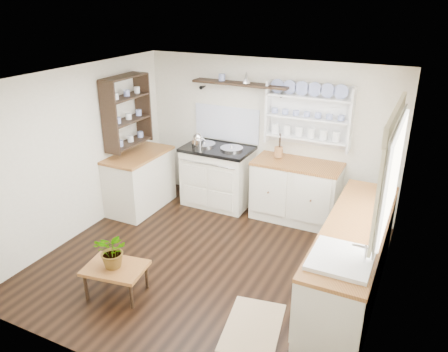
% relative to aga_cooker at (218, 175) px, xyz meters
% --- Properties ---
extents(floor, '(4.00, 3.80, 0.01)m').
position_rel_aga_cooker_xyz_m(floor, '(0.68, -1.57, -0.48)').
color(floor, black).
rests_on(floor, ground).
extents(wall_back, '(4.00, 0.02, 2.30)m').
position_rel_aga_cooker_xyz_m(wall_back, '(0.68, 0.33, 0.67)').
color(wall_back, beige).
rests_on(wall_back, ground).
extents(wall_right, '(0.02, 3.80, 2.30)m').
position_rel_aga_cooker_xyz_m(wall_right, '(2.68, -1.57, 0.67)').
color(wall_right, beige).
rests_on(wall_right, ground).
extents(wall_left, '(0.02, 3.80, 2.30)m').
position_rel_aga_cooker_xyz_m(wall_left, '(-1.32, -1.57, 0.67)').
color(wall_left, beige).
rests_on(wall_left, ground).
extents(ceiling, '(4.00, 3.80, 0.01)m').
position_rel_aga_cooker_xyz_m(ceiling, '(0.68, -1.57, 1.82)').
color(ceiling, white).
rests_on(ceiling, wall_back).
extents(window, '(0.08, 1.55, 1.22)m').
position_rel_aga_cooker_xyz_m(window, '(2.62, -1.42, 1.08)').
color(window, white).
rests_on(window, wall_right).
extents(aga_cooker, '(1.07, 0.74, 0.98)m').
position_rel_aga_cooker_xyz_m(aga_cooker, '(0.00, 0.00, 0.00)').
color(aga_cooker, white).
rests_on(aga_cooker, floor).
extents(back_cabinets, '(1.27, 0.63, 0.90)m').
position_rel_aga_cooker_xyz_m(back_cabinets, '(1.28, 0.03, -0.02)').
color(back_cabinets, beige).
rests_on(back_cabinets, floor).
extents(right_cabinets, '(0.62, 2.43, 0.90)m').
position_rel_aga_cooker_xyz_m(right_cabinets, '(2.38, -1.47, -0.02)').
color(right_cabinets, beige).
rests_on(right_cabinets, floor).
extents(belfast_sink, '(0.55, 0.60, 0.45)m').
position_rel_aga_cooker_xyz_m(belfast_sink, '(2.38, -2.22, 0.32)').
color(belfast_sink, white).
rests_on(belfast_sink, right_cabinets).
extents(left_cabinets, '(0.62, 1.13, 0.90)m').
position_rel_aga_cooker_xyz_m(left_cabinets, '(-1.02, -0.67, -0.02)').
color(left_cabinets, beige).
rests_on(left_cabinets, floor).
extents(plate_rack, '(1.20, 0.22, 0.90)m').
position_rel_aga_cooker_xyz_m(plate_rack, '(1.33, 0.29, 1.07)').
color(plate_rack, white).
rests_on(plate_rack, wall_back).
extents(high_shelf, '(1.50, 0.29, 0.16)m').
position_rel_aga_cooker_xyz_m(high_shelf, '(0.28, 0.21, 1.42)').
color(high_shelf, black).
rests_on(high_shelf, wall_back).
extents(left_shelving, '(0.28, 0.80, 1.05)m').
position_rel_aga_cooker_xyz_m(left_shelving, '(-1.16, -0.67, 1.07)').
color(left_shelving, black).
rests_on(left_shelving, wall_left).
extents(kettle, '(0.20, 0.20, 0.24)m').
position_rel_aga_cooker_xyz_m(kettle, '(-0.28, -0.12, 0.57)').
color(kettle, silver).
rests_on(kettle, aga_cooker).
extents(utensil_crock, '(0.13, 0.13, 0.15)m').
position_rel_aga_cooker_xyz_m(utensil_crock, '(0.95, 0.11, 0.50)').
color(utensil_crock, '#9F693A').
rests_on(utensil_crock, back_cabinets).
extents(center_table, '(0.72, 0.57, 0.36)m').
position_rel_aga_cooker_xyz_m(center_table, '(0.03, -2.59, -0.17)').
color(center_table, brown).
rests_on(center_table, floor).
extents(potted_plant, '(0.38, 0.33, 0.41)m').
position_rel_aga_cooker_xyz_m(potted_plant, '(0.03, -2.59, 0.08)').
color(potted_plant, '#3F7233').
rests_on(potted_plant, center_table).
extents(floor_rug, '(0.69, 0.93, 0.02)m').
position_rel_aga_cooker_xyz_m(floor_rug, '(1.62, -2.43, -0.48)').
color(floor_rug, '#8A7B50').
rests_on(floor_rug, floor).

